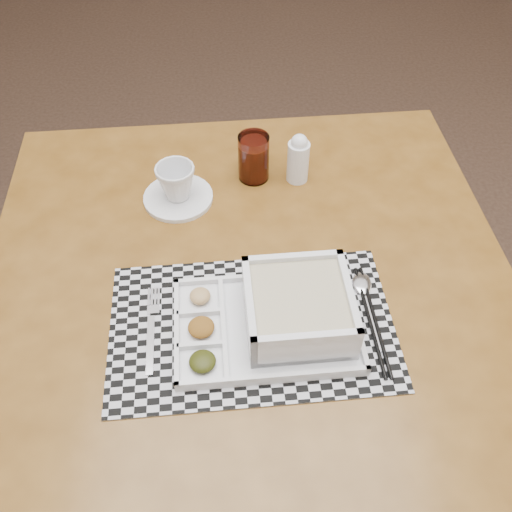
{
  "coord_description": "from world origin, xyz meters",
  "views": [
    {
      "loc": [
        0.2,
        -1.16,
        1.6
      ],
      "look_at": [
        0.19,
        -0.48,
        0.84
      ],
      "focal_mm": 40.0,
      "sensor_mm": 36.0,
      "label": 1
    }
  ],
  "objects_px": {
    "serving_tray": "(287,314)",
    "juice_glass": "(254,159)",
    "creamer_bottle": "(298,158)",
    "dining_table": "(250,301)",
    "cup": "(176,182)"
  },
  "relations": [
    {
      "from": "cup",
      "to": "juice_glass",
      "type": "bearing_deg",
      "value": 16.89
    },
    {
      "from": "dining_table",
      "to": "cup",
      "type": "height_order",
      "value": "cup"
    },
    {
      "from": "dining_table",
      "to": "creamer_bottle",
      "type": "bearing_deg",
      "value": 70.98
    },
    {
      "from": "serving_tray",
      "to": "cup",
      "type": "distance_m",
      "value": 0.4
    },
    {
      "from": "dining_table",
      "to": "creamer_bottle",
      "type": "xyz_separation_m",
      "value": [
        0.1,
        0.29,
        0.14
      ]
    },
    {
      "from": "serving_tray",
      "to": "creamer_bottle",
      "type": "height_order",
      "value": "creamer_bottle"
    },
    {
      "from": "creamer_bottle",
      "to": "dining_table",
      "type": "bearing_deg",
      "value": -109.02
    },
    {
      "from": "cup",
      "to": "creamer_bottle",
      "type": "bearing_deg",
      "value": 6.95
    },
    {
      "from": "cup",
      "to": "creamer_bottle",
      "type": "height_order",
      "value": "creamer_bottle"
    },
    {
      "from": "juice_glass",
      "to": "serving_tray",
      "type": "bearing_deg",
      "value": -80.57
    },
    {
      "from": "serving_tray",
      "to": "creamer_bottle",
      "type": "relative_size",
      "value": 2.9
    },
    {
      "from": "dining_table",
      "to": "serving_tray",
      "type": "relative_size",
      "value": 3.28
    },
    {
      "from": "serving_tray",
      "to": "creamer_bottle",
      "type": "distance_m",
      "value": 0.4
    },
    {
      "from": "juice_glass",
      "to": "cup",
      "type": "bearing_deg",
      "value": -154.25
    },
    {
      "from": "serving_tray",
      "to": "juice_glass",
      "type": "distance_m",
      "value": 0.41
    }
  ]
}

